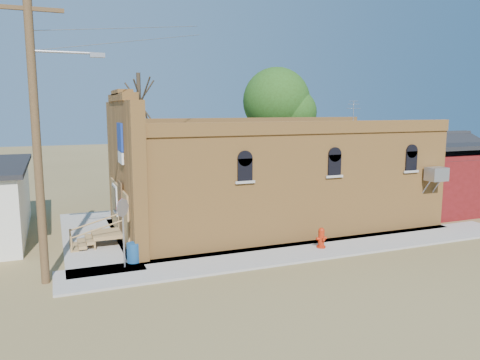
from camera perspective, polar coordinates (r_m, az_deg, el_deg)
name	(u,v)px	position (r m, az deg, el deg)	size (l,w,h in m)	color
ground	(291,263)	(17.22, 6.26, -9.99)	(120.00, 120.00, 0.00)	brown
sidewalk_south	(314,250)	(18.66, 9.05, -8.43)	(19.00, 2.20, 0.08)	#9E9991
sidewalk_west	(95,237)	(21.12, -17.30, -6.68)	(2.60, 10.00, 0.08)	#9E9991
brick_bar	(268,176)	(22.18, 3.42, 0.51)	(16.40, 7.97, 6.30)	#CD863E
red_shed	(429,167)	(27.84, 22.09, 1.43)	(5.40, 6.40, 4.30)	#560F0E
utility_pole	(38,133)	(15.56, -23.41, 5.28)	(3.12, 0.26, 9.00)	#442E1B
tree_bare_near	(139,100)	(27.75, -12.20, 9.50)	(2.80, 2.80, 7.65)	#3F3424
tree_leafy	(276,101)	(31.05, 4.45, 9.52)	(4.40, 4.40, 8.15)	#3F3424
fire_hydrant	(321,238)	(18.77, 9.89, -6.96)	(0.46, 0.44, 0.80)	#B0220A
stop_sign	(123,214)	(16.41, -14.10, -4.08)	(0.48, 0.53, 2.43)	#999A9F
trash_barrel	(133,253)	(17.25, -12.87, -8.62)	(0.46, 0.46, 0.71)	navy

